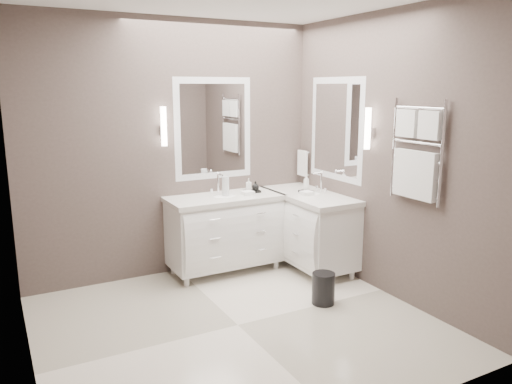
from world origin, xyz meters
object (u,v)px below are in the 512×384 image
vanity_right (308,225)px  vanity_back (225,229)px  towel_ladder (416,157)px  waste_bin (323,288)px

vanity_right → vanity_back: bearing=159.6°
towel_ladder → waste_bin: bearing=147.5°
vanity_right → towel_ladder: (0.23, -1.30, 0.91)m
vanity_back → towel_ladder: towel_ladder is taller
vanity_right → waste_bin: 1.04m
vanity_back → vanity_right: same height
vanity_right → waste_bin: bearing=-115.6°
vanity_right → towel_ladder: towel_ladder is taller
vanity_right → waste_bin: size_ratio=4.14×
vanity_back → vanity_right: 0.93m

